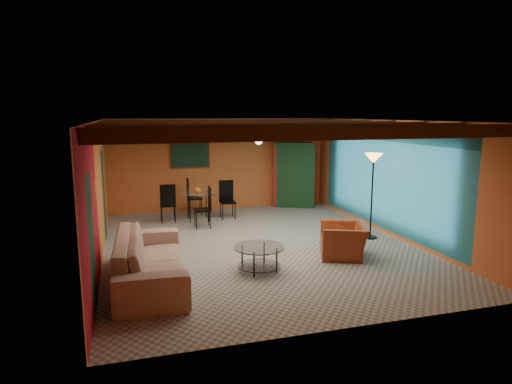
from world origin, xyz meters
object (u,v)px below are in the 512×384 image
object	(u,v)px
coffee_table	(259,259)
floor_lamp	(372,196)
dining_table	(198,201)
vase	(198,179)
potted_plant	(293,137)
sofa	(150,259)
armchair	(344,240)
armoire	(292,175)

from	to	relation	value
coffee_table	floor_lamp	world-z (taller)	floor_lamp
dining_table	vase	distance (m)	0.61
floor_lamp	potted_plant	distance (m)	4.07
floor_lamp	vase	bearing A→B (deg)	141.12
floor_lamp	dining_table	bearing A→B (deg)	141.12
sofa	armchair	xyz separation A→B (m)	(3.82, 0.34, -0.08)
sofa	dining_table	bearing A→B (deg)	-16.82
dining_table	floor_lamp	size ratio (longest dim) A/B	1.02
dining_table	vase	bearing A→B (deg)	0.00
armchair	dining_table	world-z (taller)	dining_table
armoire	armchair	bearing A→B (deg)	-74.72
sofa	coffee_table	world-z (taller)	sofa
dining_table	vase	world-z (taller)	vase
potted_plant	dining_table	bearing A→B (deg)	-161.72
armoire	potted_plant	bearing A→B (deg)	0.00
armchair	vase	bearing A→B (deg)	-127.05
sofa	armoire	world-z (taller)	armoire
floor_lamp	potted_plant	world-z (taller)	potted_plant
potted_plant	armoire	bearing A→B (deg)	0.00
armoire	floor_lamp	world-z (taller)	floor_lamp
armchair	dining_table	distance (m)	4.53
coffee_table	armchair	bearing A→B (deg)	10.52
floor_lamp	sofa	bearing A→B (deg)	-164.84
sofa	dining_table	world-z (taller)	dining_table
armchair	dining_table	size ratio (longest dim) A/B	0.51
coffee_table	vase	size ratio (longest dim) A/B	5.30
armoire	potted_plant	size ratio (longest dim) A/B	4.29
armchair	armoire	world-z (taller)	armoire
armchair	dining_table	bearing A→B (deg)	-127.05
armchair	dining_table	xyz separation A→B (m)	(-2.32, 3.88, 0.19)
vase	coffee_table	bearing A→B (deg)	-84.08
coffee_table	armoire	bearing A→B (deg)	63.19
coffee_table	potted_plant	size ratio (longest dim) A/B	2.06
coffee_table	potted_plant	xyz separation A→B (m)	(2.65, 5.25, 1.91)
armchair	floor_lamp	distance (m)	1.72
sofa	potted_plant	world-z (taller)	potted_plant
coffee_table	floor_lamp	size ratio (longest dim) A/B	0.47
armoire	dining_table	bearing A→B (deg)	-137.51
armchair	vase	distance (m)	4.59
sofa	dining_table	distance (m)	4.48
armoire	potted_plant	distance (m)	1.19
sofa	armchair	distance (m)	3.83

